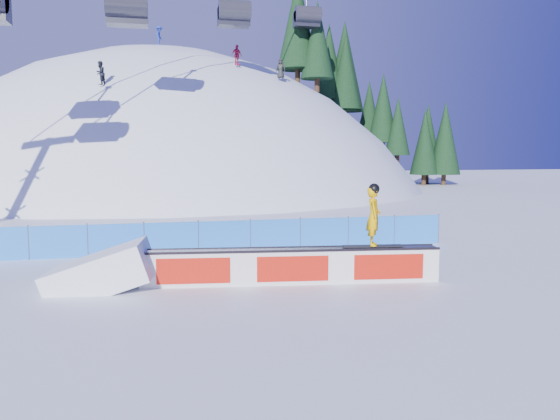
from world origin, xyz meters
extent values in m
plane|color=white|center=(0.00, 0.00, 0.00)|extent=(160.00, 160.00, 0.00)
sphere|color=silver|center=(0.00, 42.00, -18.00)|extent=(64.00, 64.00, 64.00)
cylinder|color=#372316|center=(12.84, 37.30, 11.53)|extent=(0.50, 0.50, 1.40)
cone|color=black|center=(12.84, 37.30, 15.15)|extent=(2.66, 2.66, 6.04)
cylinder|color=#372316|center=(14.97, 38.89, 10.71)|extent=(0.50, 0.50, 1.40)
cone|color=black|center=(14.97, 38.89, 15.40)|extent=(3.60, 3.60, 8.19)
cylinder|color=#372316|center=(16.38, 41.99, 10.09)|extent=(0.50, 0.50, 1.40)
cone|color=black|center=(16.38, 41.99, 14.66)|extent=(3.49, 3.49, 7.93)
cylinder|color=#372316|center=(19.26, 38.53, 7.91)|extent=(0.50, 0.50, 1.40)
cone|color=black|center=(19.26, 38.53, 13.46)|extent=(4.35, 4.35, 9.89)
cylinder|color=#372316|center=(21.49, 42.34, 6.31)|extent=(0.50, 0.50, 1.40)
cone|color=black|center=(21.49, 42.34, 10.79)|extent=(3.41, 3.41, 7.76)
cylinder|color=#372316|center=(22.29, 42.83, 5.55)|extent=(0.50, 0.50, 1.40)
cone|color=black|center=(22.29, 42.83, 11.10)|extent=(4.36, 4.36, 9.90)
cylinder|color=#372316|center=(23.83, 45.15, 3.72)|extent=(0.50, 0.50, 1.40)
cone|color=black|center=(23.83, 45.15, 7.80)|extent=(3.06, 3.06, 6.96)
cylinder|color=#372316|center=(26.61, 38.66, 0.60)|extent=(0.50, 0.50, 1.40)
cone|color=black|center=(26.61, 38.66, 4.76)|extent=(3.13, 3.13, 7.12)
cylinder|color=#372316|center=(27.89, 37.39, 0.60)|extent=(0.50, 0.50, 1.40)
cone|color=black|center=(27.89, 37.39, 5.88)|extent=(4.12, 4.12, 9.37)
cylinder|color=#372316|center=(28.28, 40.42, 0.60)|extent=(0.50, 0.50, 1.40)
cone|color=black|center=(28.28, 40.42, 4.88)|extent=(3.23, 3.23, 7.35)
cylinder|color=#372316|center=(32.14, 41.08, 0.60)|extent=(0.50, 0.50, 1.40)
cone|color=black|center=(32.14, 41.08, 4.66)|extent=(3.04, 3.04, 6.92)
cube|color=blue|center=(0.00, 4.50, 0.60)|extent=(22.00, 0.03, 1.20)
cylinder|color=#394368|center=(-5.00, 4.50, 0.65)|extent=(0.05, 0.05, 1.30)
cylinder|color=#394368|center=(-3.00, 4.50, 0.65)|extent=(0.05, 0.05, 1.30)
cylinder|color=#394368|center=(-1.00, 4.50, 0.65)|extent=(0.05, 0.05, 1.30)
cylinder|color=#394368|center=(1.00, 4.50, 0.65)|extent=(0.05, 0.05, 1.30)
cylinder|color=#394368|center=(3.00, 4.50, 0.65)|extent=(0.05, 0.05, 1.30)
cylinder|color=#394368|center=(5.00, 4.50, 0.65)|extent=(0.05, 0.05, 1.30)
cylinder|color=#394368|center=(7.00, 4.50, 0.65)|extent=(0.05, 0.05, 1.30)
cylinder|color=#394368|center=(9.00, 4.50, 0.65)|extent=(0.05, 0.05, 1.30)
cylinder|color=#394368|center=(11.00, 4.50, 0.65)|extent=(0.05, 0.05, 1.30)
cylinder|color=#2A2A33|center=(-2.00, 17.93, 12.36)|extent=(2.40, 1.50, 1.50)
cylinder|color=#2A2A33|center=(5.50, 26.13, 14.40)|extent=(2.40, 1.50, 1.50)
cylinder|color=#2A2A33|center=(13.75, 35.15, 16.64)|extent=(2.40, 1.50, 1.50)
cube|color=silver|center=(3.32, -0.90, 0.49)|extent=(8.73, 1.60, 0.98)
cube|color=#9699A4|center=(3.32, -0.90, 1.00)|extent=(8.65, 1.62, 0.04)
cube|color=black|center=(3.29, -1.19, 1.01)|extent=(8.67, 1.09, 0.07)
cube|color=black|center=(3.36, -0.61, 1.01)|extent=(8.67, 1.09, 0.07)
cube|color=red|center=(3.29, -1.18, 0.49)|extent=(8.24, 1.03, 0.74)
cube|color=red|center=(3.36, -0.62, 0.49)|extent=(8.24, 1.03, 0.74)
cube|color=black|center=(5.73, -1.19, 1.07)|extent=(1.82, 0.54, 0.03)
imported|color=#E2A700|center=(5.73, -1.19, 1.95)|extent=(0.61, 0.74, 1.74)
sphere|color=black|center=(5.73, -1.19, 2.76)|extent=(0.32, 0.32, 0.32)
imported|color=black|center=(-4.21, 24.41, 9.23)|extent=(0.91, 0.99, 1.65)
imported|color=#C81C44|center=(6.15, 29.69, 11.72)|extent=(1.04, 0.80, 1.65)
imported|color=#1C32A9|center=(-0.02, 36.13, 14.28)|extent=(0.84, 1.18, 1.65)
imported|color=black|center=(9.94, 29.99, 10.77)|extent=(0.95, 0.79, 1.65)
camera|label=1|loc=(-0.44, -16.15, 3.90)|focal=35.00mm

